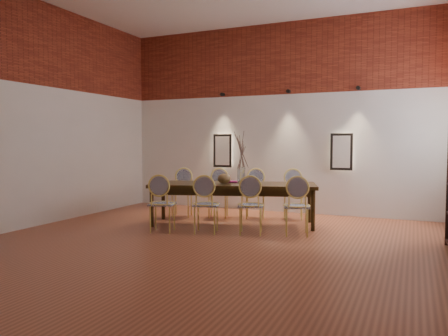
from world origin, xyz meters
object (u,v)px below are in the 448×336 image
at_px(chair_near_b, 206,204).
at_px(chair_far_b, 218,194).
at_px(dining_table, 233,204).
at_px(chair_near_a, 162,204).
at_px(chair_near_d, 297,206).
at_px(vase, 241,175).
at_px(chair_far_c, 255,194).
at_px(chair_far_d, 293,195).
at_px(chair_near_c, 251,205).
at_px(bowl, 224,179).
at_px(book, 230,182).
at_px(chair_far_a, 182,193).

relative_size(chair_near_b, chair_far_b, 1.00).
height_order(dining_table, chair_near_a, chair_near_a).
xyz_separation_m(chair_near_d, vase, (-1.13, 0.45, 0.43)).
bearing_deg(chair_near_a, chair_near_b, 0.00).
bearing_deg(chair_far_c, dining_table, 63.95).
distance_m(dining_table, chair_far_d, 1.34).
relative_size(chair_near_c, bowl, 3.92).
height_order(chair_near_a, chair_far_b, same).
height_order(chair_near_a, chair_near_c, same).
bearing_deg(book, dining_table, -53.15).
bearing_deg(chair_near_d, chair_far_b, 134.35).
distance_m(chair_near_c, chair_near_d, 0.74).
distance_m(chair_far_b, chair_far_c, 0.74).
relative_size(bowl, book, 0.92).
distance_m(chair_far_d, book, 1.34).
bearing_deg(vase, chair_near_b, -107.80).
bearing_deg(chair_near_a, chair_far_d, 34.29).
height_order(chair_far_b, book, chair_far_b).
height_order(chair_far_c, book, chair_far_c).
height_order(chair_near_d, vase, vase).
height_order(chair_near_a, vase, vase).
bearing_deg(dining_table, chair_near_b, -116.05).
xyz_separation_m(chair_far_a, bowl, (1.15, -0.49, 0.37)).
height_order(chair_near_b, book, chair_near_b).
xyz_separation_m(dining_table, chair_near_c, (0.57, -0.62, 0.09)).
distance_m(chair_near_a, chair_far_a, 1.51).
xyz_separation_m(chair_far_d, vase, (-0.70, -1.00, 0.43)).
relative_size(chair_far_d, vase, 3.13).
bearing_deg(chair_far_c, chair_near_c, 90.00).
height_order(chair_far_a, chair_far_b, same).
xyz_separation_m(chair_near_a, book, (0.73, 1.19, 0.30)).
height_order(chair_far_a, chair_far_d, same).
height_order(chair_near_c, chair_far_d, same).
height_order(chair_far_a, bowl, chair_far_a).
bearing_deg(chair_near_d, chair_far_c, 116.05).
xyz_separation_m(chair_far_a, chair_far_d, (2.12, 0.64, 0.00)).
bearing_deg(bowl, chair_far_a, 156.67).
xyz_separation_m(dining_table, chair_near_a, (-0.84, -1.04, 0.09)).
relative_size(chair_near_a, chair_far_a, 1.00).
xyz_separation_m(chair_near_a, chair_far_b, (0.27, 1.66, 0.00)).
bearing_deg(chair_far_d, chair_far_b, 0.00).
distance_m(chair_near_d, book, 1.52).
bearing_deg(vase, chair_far_a, 165.83).
height_order(dining_table, vase, vase).
relative_size(dining_table, chair_far_c, 3.14).
bearing_deg(chair_far_c, chair_near_a, 45.65).
bearing_deg(chair_far_a, chair_far_b, -180.00).
bearing_deg(bowl, chair_near_d, -12.46).
distance_m(dining_table, chair_near_a, 1.34).
bearing_deg(chair_far_c, vase, 73.92).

